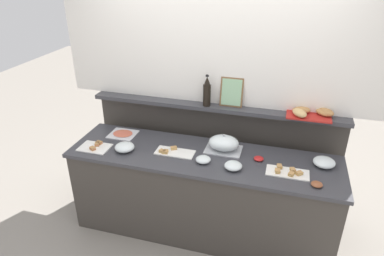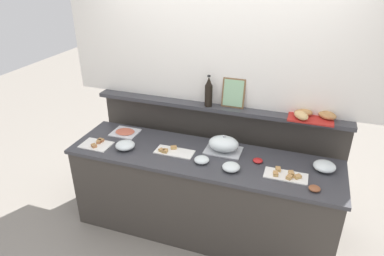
{
  "view_description": "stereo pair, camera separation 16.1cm",
  "coord_description": "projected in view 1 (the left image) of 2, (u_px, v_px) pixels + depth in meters",
  "views": [
    {
      "loc": [
        0.66,
        -2.67,
        2.55
      ],
      "look_at": [
        -0.13,
        0.1,
        1.1
      ],
      "focal_mm": 32.41,
      "sensor_mm": 36.0,
      "label": 1
    },
    {
      "loc": [
        0.81,
        -2.62,
        2.55
      ],
      "look_at": [
        -0.13,
        0.1,
        1.1
      ],
      "focal_mm": 32.41,
      "sensor_mm": 36.0,
      "label": 2
    }
  ],
  "objects": [
    {
      "name": "condiment_bowl_cream",
      "position": [
        317.0,
        184.0,
        2.77
      ],
      "size": [
        0.09,
        0.09,
        0.03
      ],
      "primitive_type": "ellipsoid",
      "color": "brown",
      "rests_on": "buffet_counter"
    },
    {
      "name": "glass_bowl_large",
      "position": [
        233.0,
        166.0,
        2.99
      ],
      "size": [
        0.15,
        0.15,
        0.06
      ],
      "color": "silver",
      "rests_on": "buffet_counter"
    },
    {
      "name": "glass_bowl_medium",
      "position": [
        324.0,
        162.0,
        3.03
      ],
      "size": [
        0.19,
        0.19,
        0.08
      ],
      "color": "silver",
      "rests_on": "buffet_counter"
    },
    {
      "name": "framed_picture",
      "position": [
        232.0,
        92.0,
        3.37
      ],
      "size": [
        0.22,
        0.06,
        0.29
      ],
      "color": "brown",
      "rests_on": "back_ledge_unit"
    },
    {
      "name": "serving_cloche",
      "position": [
        224.0,
        144.0,
        3.25
      ],
      "size": [
        0.34,
        0.24,
        0.17
      ],
      "color": "#B7BABF",
      "rests_on": "buffet_counter"
    },
    {
      "name": "bread_basket",
      "position": [
        310.0,
        113.0,
        3.2
      ],
      "size": [
        0.44,
        0.29,
        0.08
      ],
      "color": "#B2231E",
      "rests_on": "back_ledge_unit"
    },
    {
      "name": "ground_plane",
      "position": [
        214.0,
        194.0,
        4.11
      ],
      "size": [
        12.0,
        12.0,
        0.0
      ],
      "primitive_type": "plane",
      "color": "gray"
    },
    {
      "name": "wine_bottle_dark",
      "position": [
        207.0,
        92.0,
        3.38
      ],
      "size": [
        0.08,
        0.08,
        0.32
      ],
      "color": "black",
      "rests_on": "back_ledge_unit"
    },
    {
      "name": "back_ledge_unit",
      "position": [
        214.0,
        151.0,
        3.76
      ],
      "size": [
        2.58,
        0.22,
        1.2
      ],
      "color": "#3D3833",
      "rests_on": "ground_plane"
    },
    {
      "name": "sandwich_platter_rear",
      "position": [
        95.0,
        147.0,
        3.32
      ],
      "size": [
        0.29,
        0.21,
        0.04
      ],
      "color": "white",
      "rests_on": "buffet_counter"
    },
    {
      "name": "condiment_bowl_red",
      "position": [
        259.0,
        159.0,
        3.12
      ],
      "size": [
        0.09,
        0.09,
        0.03
      ],
      "primitive_type": "ellipsoid",
      "color": "red",
      "rests_on": "buffet_counter"
    },
    {
      "name": "upper_wall_panel",
      "position": [
        219.0,
        32.0,
        3.21
      ],
      "size": [
        3.18,
        0.08,
        1.4
      ],
      "primitive_type": "cube",
      "color": "white",
      "rests_on": "back_ledge_unit"
    },
    {
      "name": "sandwich_platter_front",
      "position": [
        288.0,
        172.0,
        2.93
      ],
      "size": [
        0.36,
        0.17,
        0.04
      ],
      "color": "white",
      "rests_on": "buffet_counter"
    },
    {
      "name": "buffet_counter",
      "position": [
        202.0,
        194.0,
        3.4
      ],
      "size": [
        2.52,
        0.69,
        0.88
      ],
      "color": "#3D3833",
      "rests_on": "ground_plane"
    },
    {
      "name": "glass_bowl_extra",
      "position": [
        203.0,
        160.0,
        3.09
      ],
      "size": [
        0.14,
        0.14,
        0.05
      ],
      "color": "silver",
      "rests_on": "buffet_counter"
    },
    {
      "name": "sandwich_platter_side",
      "position": [
        173.0,
        152.0,
        3.24
      ],
      "size": [
        0.37,
        0.16,
        0.04
      ],
      "color": "white",
      "rests_on": "buffet_counter"
    },
    {
      "name": "glass_bowl_small",
      "position": [
        125.0,
        147.0,
        3.26
      ],
      "size": [
        0.19,
        0.19,
        0.07
      ],
      "color": "silver",
      "rests_on": "buffet_counter"
    },
    {
      "name": "cold_cuts_platter",
      "position": [
        123.0,
        134.0,
        3.56
      ],
      "size": [
        0.27,
        0.24,
        0.02
      ],
      "color": "silver",
      "rests_on": "buffet_counter"
    }
  ]
}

